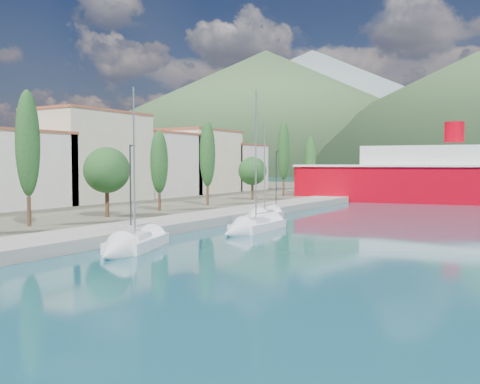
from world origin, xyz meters
The scene contains 9 objects.
ground centered at (0.00, 120.00, 0.00)m, with size 1400.00×1400.00×0.00m, color #174D5B.
quay centered at (-9.00, 26.00, 0.40)m, with size 5.00×88.00×0.80m, color gray.
land_strip centered at (-47.00, 36.00, 0.35)m, with size 70.00×148.00×0.70m, color #565644.
town_buildings centered at (-32.00, 36.91, 5.57)m, with size 9.20×69.20×11.30m.
tree_row centered at (-15.65, 30.08, 5.71)m, with size 4.07×62.62×10.89m.
lamp_posts centered at (-9.00, 14.23, 4.08)m, with size 0.15×45.84×6.06m.
sailboat_near centered at (-3.85, 6.80, 0.30)m, with size 4.66×8.07×11.12m.
sailboat_mid centered at (-2.27, 18.79, 0.30)m, with size 2.41×8.51×12.18m.
sailboat_far centered at (-5.35, 26.74, 0.29)m, with size 3.37×7.33×10.38m.
Camera 1 is at (18.49, -17.37, 5.41)m, focal length 40.00 mm.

